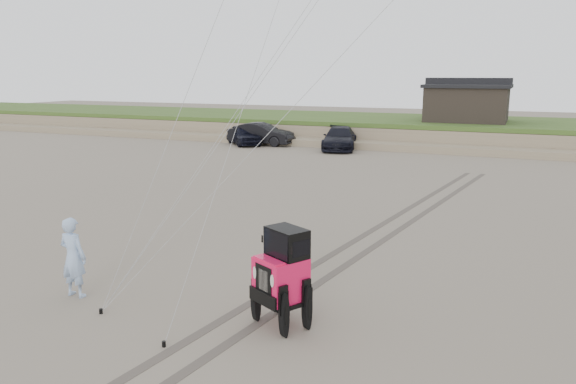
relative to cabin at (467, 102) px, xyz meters
name	(u,v)px	position (x,y,z in m)	size (l,w,h in m)	color
ground	(174,333)	(-2.00, -37.00, -3.24)	(160.00, 160.00, 0.00)	#6B6054
dune_ridge	(440,131)	(-2.00, 0.50, -2.42)	(160.00, 14.25, 1.73)	#7A6B54
cabin	(467,102)	(0.00, 0.00, 0.00)	(6.40, 5.40, 3.35)	black
truck_a	(244,135)	(-15.63, -7.73, -2.48)	(1.80, 4.47, 1.52)	black
truck_b	(261,134)	(-14.33, -7.35, -2.40)	(1.78, 5.11, 1.68)	black
truck_c	(340,138)	(-7.95, -7.46, -2.43)	(2.25, 5.53, 1.61)	black
jeep	(281,287)	(-0.08, -35.72, -2.37)	(2.01, 4.66, 1.74)	#F2144D
man	(73,257)	(-5.42, -36.22, -2.23)	(0.73, 0.48, 2.01)	#95BBE7
stake_main	(101,311)	(-4.12, -36.81, -3.18)	(0.08, 0.08, 0.12)	black
stake_aux	(164,344)	(-1.85, -37.57, -3.18)	(0.08, 0.08, 0.12)	black
tire_tracks	(366,242)	(0.00, -29.00, -3.23)	(5.22, 29.74, 0.01)	#4C443D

